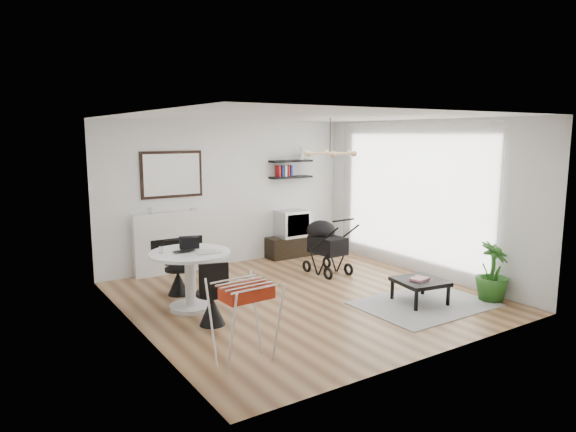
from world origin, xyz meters
TOP-DOWN VIEW (x-y plane):
  - floor at (0.00, 0.00)m, footprint 5.00×5.00m
  - ceiling at (0.00, 0.00)m, footprint 5.00×5.00m
  - wall_back at (0.00, 2.50)m, footprint 5.00×0.00m
  - wall_left at (-2.50, 0.00)m, footprint 0.00×5.00m
  - wall_right at (2.50, 0.00)m, footprint 0.00×5.00m
  - sheer_curtain at (2.40, 0.20)m, footprint 0.04×3.60m
  - fireplace at (-1.10, 2.42)m, footprint 1.50×0.17m
  - shelf_lower at (1.33, 2.37)m, footprint 0.90×0.25m
  - shelf_upper at (1.33, 2.37)m, footprint 0.90×0.25m
  - pendant_lamp at (0.70, 0.30)m, footprint 0.90×0.90m
  - tv_console at (1.33, 2.30)m, footprint 1.11×0.39m
  - crt_tv at (1.28, 2.29)m, footprint 0.61×0.53m
  - dining_table at (-1.64, 0.43)m, footprint 1.14×1.14m
  - laptop at (-1.71, 0.40)m, footprint 0.31×0.20m
  - black_bag at (-1.55, 0.66)m, footprint 0.31×0.23m
  - newspaper at (-1.44, 0.27)m, footprint 0.35×0.29m
  - drinking_glass at (-2.00, 0.58)m, footprint 0.06×0.06m
  - chair_far at (-1.54, 1.17)m, footprint 0.42×0.44m
  - chair_near at (-1.65, -0.30)m, footprint 0.44×0.45m
  - drying_rack at (-1.83, -1.52)m, footprint 0.63×0.59m
  - stroller at (1.13, 0.95)m, footprint 0.56×0.88m
  - rug at (1.28, -1.24)m, footprint 1.89×1.36m
  - coffee_table at (1.27, -1.14)m, footprint 0.76×0.76m
  - magazines at (1.24, -1.16)m, footprint 0.29×0.24m
  - potted_plant at (2.25, -1.65)m, footprint 0.58×0.58m

SIDE VIEW (x-z plane):
  - floor at x=0.00m, z-range 0.00..0.00m
  - rug at x=1.28m, z-range 0.00..0.01m
  - tv_console at x=1.33m, z-range 0.00..0.42m
  - chair_far at x=-1.54m, z-range -0.15..0.68m
  - chair_near at x=-1.65m, z-range -0.16..0.71m
  - coffee_table at x=1.27m, z-range 0.14..0.48m
  - magazines at x=1.24m, z-range 0.35..0.39m
  - potted_plant at x=2.25m, z-range 0.00..0.87m
  - stroller at x=1.13m, z-range -0.07..0.97m
  - drying_rack at x=-1.83m, z-range 0.02..0.93m
  - dining_table at x=-1.64m, z-range 0.13..0.96m
  - crt_tv at x=1.28m, z-range 0.42..0.95m
  - fireplace at x=-1.10m, z-range -0.39..1.77m
  - newspaper at x=-1.44m, z-range 0.83..0.84m
  - laptop at x=-1.71m, z-range 0.83..0.85m
  - drinking_glass at x=-2.00m, z-range 0.83..0.93m
  - black_bag at x=-1.55m, z-range 0.83..0.99m
  - wall_back at x=0.00m, z-range -1.15..3.85m
  - wall_left at x=-2.50m, z-range -1.15..3.85m
  - wall_right at x=2.50m, z-range -1.15..3.85m
  - sheer_curtain at x=2.40m, z-range 0.05..2.65m
  - shelf_lower at x=1.33m, z-range 1.58..1.62m
  - shelf_upper at x=1.33m, z-range 1.90..1.94m
  - pendant_lamp at x=0.70m, z-range 2.10..2.20m
  - ceiling at x=0.00m, z-range 2.70..2.70m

